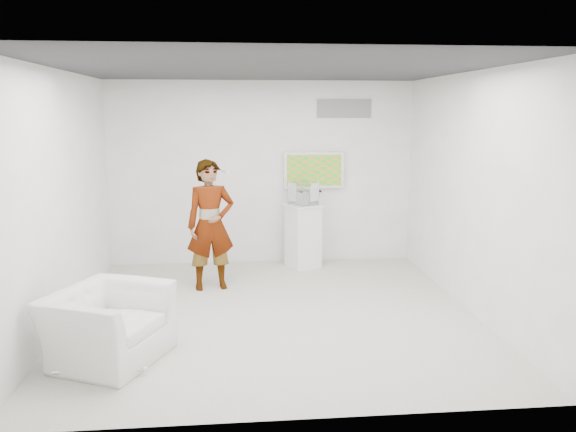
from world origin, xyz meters
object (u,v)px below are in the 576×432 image
object	(u,v)px
tv	(314,170)
person	(211,225)
pedestal	(303,236)
floor_uplight	(310,255)
armchair	(108,325)

from	to	relation	value
tv	person	bearing A→B (deg)	-141.05
pedestal	floor_uplight	distance (m)	0.48
tv	person	xyz separation A→B (m)	(-1.66, -1.34, -0.62)
tv	floor_uplight	bearing A→B (deg)	-126.81
person	armchair	xyz separation A→B (m)	(-0.96, -2.28, -0.56)
armchair	pedestal	size ratio (longest dim) A/B	1.09
tv	pedestal	size ratio (longest dim) A/B	0.97
person	floor_uplight	distance (m)	2.18
tv	armchair	bearing A→B (deg)	-125.90
tv	person	distance (m)	2.22
pedestal	floor_uplight	size ratio (longest dim) A/B	4.02
tv	pedestal	xyz separation A→B (m)	(-0.21, -0.33, -1.03)
tv	pedestal	bearing A→B (deg)	-122.90
armchair	tv	bearing A→B (deg)	-11.72
armchair	floor_uplight	world-z (taller)	armchair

